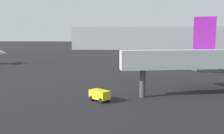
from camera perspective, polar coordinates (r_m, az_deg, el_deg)
name	(u,v)px	position (r m, az deg, el deg)	size (l,w,h in m)	color
jet_bridge	(208,60)	(34.72, 20.76, 1.50)	(20.81, 6.61, 6.07)	#B2B7BC
baggage_cart	(100,95)	(30.02, -2.80, -6.23)	(2.68, 2.52, 1.30)	gold
terminal_building	(149,38)	(145.19, 8.37, 6.43)	(83.25, 22.74, 12.12)	#999EA3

